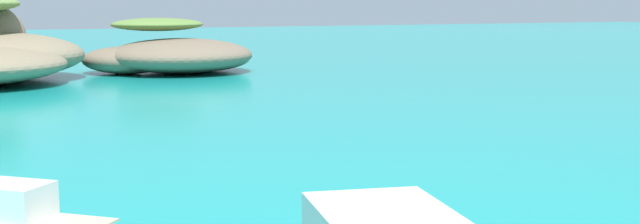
# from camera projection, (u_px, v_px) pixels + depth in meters

# --- Properties ---
(islet_small) EXTENTS (20.02, 19.33, 5.10)m
(islet_small) POSITION_uv_depth(u_px,v_px,m) (175.00, 54.00, 76.61)
(islet_small) COLOR #756651
(islet_small) RESTS_ON ground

